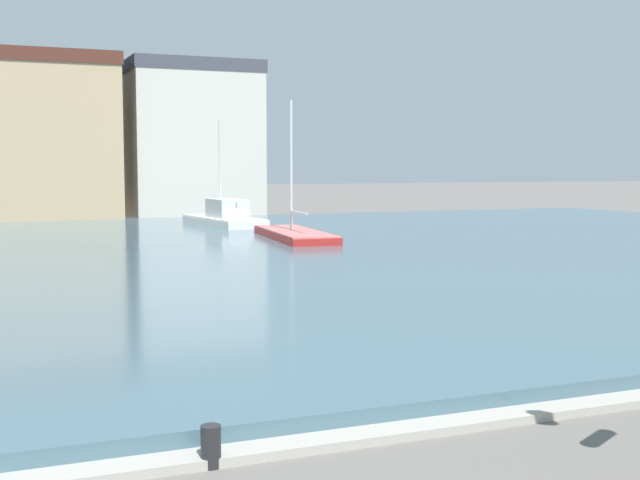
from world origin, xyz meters
TOP-DOWN VIEW (x-y plane):
  - harbor_water at (0.00, 29.44)m, footprint 77.50×42.01m
  - quay_edge_coping at (0.00, 8.19)m, footprint 77.50×0.50m
  - sailboat_red at (9.60, 33.67)m, footprint 2.88×8.72m
  - sailboat_white at (8.86, 42.44)m, footprint 2.99×7.91m
  - mooring_bollard at (-0.99, 8.04)m, footprint 0.24×0.24m
  - townhouse_narrow_midrow at (0.41, 53.09)m, footprint 9.12×7.89m
  - townhouse_wide_warehouse at (10.00, 52.72)m, footprint 8.47×5.29m

SIDE VIEW (x-z plane):
  - quay_edge_coping at x=0.00m, z-range 0.00..0.12m
  - harbor_water at x=0.00m, z-range 0.00..0.34m
  - mooring_bollard at x=-0.99m, z-range 0.00..0.50m
  - sailboat_red at x=9.60m, z-range -2.84..3.56m
  - sailboat_white at x=8.86m, z-range -2.43..3.57m
  - townhouse_narrow_midrow at x=0.41m, z-range 0.01..10.27m
  - townhouse_wide_warehouse at x=10.00m, z-range 0.01..10.31m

